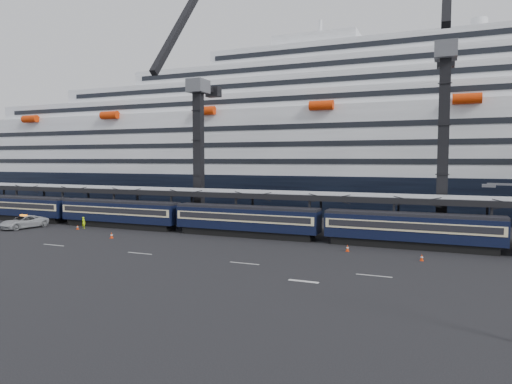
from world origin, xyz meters
TOP-DOWN VIEW (x-y plane):
  - ground at (0.00, 0.00)m, footprint 260.00×260.00m
  - lane_markings at (8.15, -5.23)m, footprint 111.00×4.27m
  - train at (-4.65, 10.00)m, footprint 133.05×3.00m
  - canopy at (0.00, 14.00)m, footprint 130.00×6.25m
  - cruise_ship at (-1.08, 45.99)m, footprint 214.09×28.84m
  - crane_dark_near at (-20.00, 18.59)m, footprint 4.50×17.75m
  - crane_dark_mid at (15.00, 17.59)m, footprint 4.50×18.24m
  - pickup_truck at (-40.22, 4.11)m, footprint 4.15×6.90m
  - worker at (-32.14, 7.23)m, footprint 0.64×0.45m
  - traffic_cone_b at (-32.28, 6.19)m, footprint 0.34×0.34m
  - traffic_cone_c at (-22.97, 2.24)m, footprint 0.38×0.38m
  - traffic_cone_d at (5.88, 5.38)m, footprint 0.38×0.38m
  - traffic_cone_e at (13.45, 3.63)m, footprint 0.34×0.34m

SIDE VIEW (x-z plane):
  - ground at x=0.00m, z-range 0.00..0.00m
  - lane_markings at x=8.15m, z-range 0.00..0.02m
  - traffic_cone_b at x=-32.28m, z-range 0.00..0.67m
  - traffic_cone_e at x=13.45m, z-range 0.00..0.68m
  - traffic_cone_d at x=5.88m, z-range 0.00..0.75m
  - traffic_cone_c at x=-22.97m, z-range 0.00..0.76m
  - worker at x=-32.14m, z-range 0.00..1.65m
  - pickup_truck at x=-40.22m, z-range 0.00..1.79m
  - train at x=-4.65m, z-range 0.18..4.23m
  - canopy at x=0.00m, z-range 2.49..8.01m
  - crane_dark_near at x=-20.00m, z-range -5.61..29.47m
  - cruise_ship at x=-1.08m, z-range -4.66..29.34m
  - crane_dark_mid at x=15.00m, z-range -6.46..33.18m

